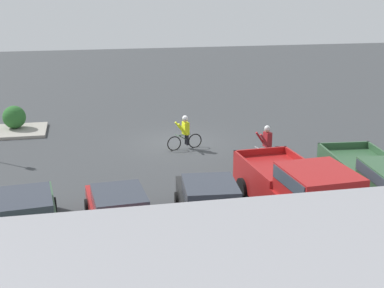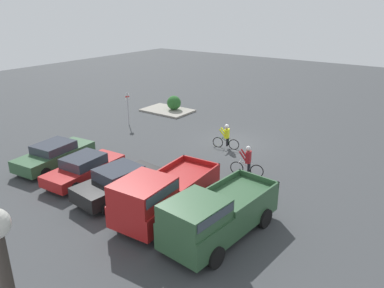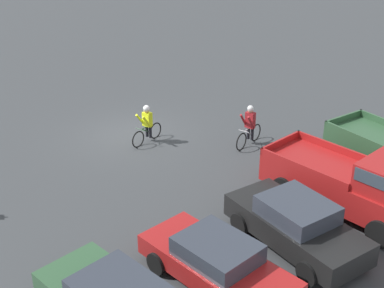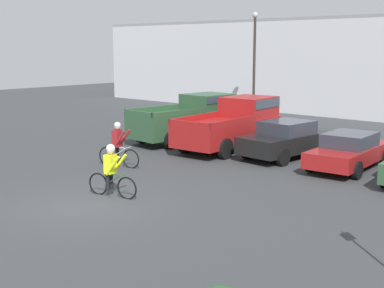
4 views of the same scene
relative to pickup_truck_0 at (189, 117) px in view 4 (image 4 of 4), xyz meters
name	(u,v)px [view 4 (image 4 of 4)]	position (x,y,z in m)	size (l,w,h in m)	color
ground_plane	(86,205)	(4.85, -9.81, -1.13)	(80.00, 80.00, 0.00)	#383A3D
pickup_truck_0	(189,117)	(0.00, 0.00, 0.00)	(2.57, 5.52, 2.17)	#2D5133
pickup_truck_1	(235,122)	(2.73, -0.05, 0.01)	(2.57, 5.67, 2.19)	maroon
sedan_0	(287,139)	(5.57, -0.32, -0.37)	(2.29, 4.46, 1.49)	black
sedan_1	(349,151)	(8.37, -0.54, -0.45)	(2.12, 4.46, 1.33)	maroon
cyclist_0	(111,170)	(4.72, -8.75, -0.30)	(1.72, 0.55, 1.62)	black
cyclist_1	(118,144)	(1.74, -5.94, -0.27)	(1.79, 0.55, 1.71)	black
lamppost	(254,56)	(-2.59, 8.93, 2.71)	(0.36, 0.36, 6.52)	#2D2823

